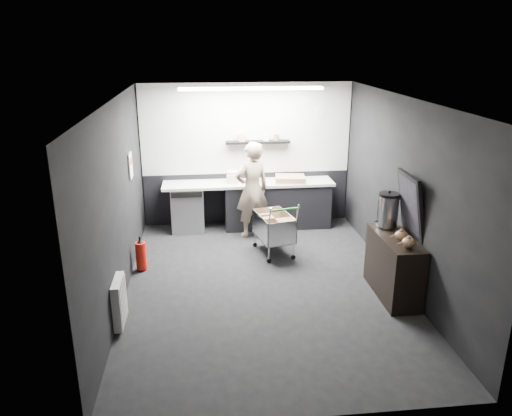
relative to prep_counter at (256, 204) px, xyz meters
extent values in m
plane|color=black|center=(-0.14, -2.42, -0.46)|extent=(5.50, 5.50, 0.00)
plane|color=silver|center=(-0.14, -2.42, 2.24)|extent=(5.50, 5.50, 0.00)
plane|color=black|center=(-0.14, 0.33, 0.89)|extent=(5.50, 0.00, 5.50)
plane|color=black|center=(-0.14, -5.17, 0.89)|extent=(5.50, 0.00, 5.50)
plane|color=black|center=(-2.14, -2.42, 0.89)|extent=(0.00, 5.50, 5.50)
plane|color=black|center=(1.86, -2.42, 0.89)|extent=(0.00, 5.50, 5.50)
cube|color=silver|center=(-0.14, 0.31, 1.39)|extent=(3.95, 0.02, 1.70)
cube|color=black|center=(-0.14, 0.31, 0.04)|extent=(3.95, 0.02, 1.00)
cube|color=black|center=(0.06, 0.20, 1.16)|extent=(1.20, 0.22, 0.04)
cylinder|color=silver|center=(1.26, 0.30, 1.69)|extent=(0.20, 0.03, 0.20)
cube|color=white|center=(-2.12, -1.12, 1.09)|extent=(0.02, 0.30, 0.40)
cube|color=red|center=(-2.11, -1.12, 1.16)|extent=(0.02, 0.22, 0.10)
cube|color=silver|center=(-2.08, -3.32, -0.11)|extent=(0.10, 0.50, 0.60)
cube|color=white|center=(-0.14, -0.57, 2.21)|extent=(2.40, 0.20, 0.04)
cube|color=black|center=(0.41, 0.00, -0.03)|extent=(2.00, 0.56, 0.85)
cube|color=silver|center=(-0.14, 0.00, 0.42)|extent=(3.20, 0.60, 0.05)
cube|color=#9EA0A5|center=(-1.29, 0.00, -0.03)|extent=(0.60, 0.58, 0.85)
cube|color=black|center=(-1.29, -0.30, 0.32)|extent=(0.56, 0.02, 0.10)
imported|color=#BEB097|center=(-0.11, -0.45, 0.42)|extent=(0.74, 0.61, 1.76)
cube|color=silver|center=(0.17, -1.27, -0.17)|extent=(0.67, 0.88, 0.02)
cube|color=silver|center=(-0.08, -1.27, 0.03)|extent=(0.19, 0.77, 0.42)
cube|color=silver|center=(0.41, -1.27, 0.03)|extent=(0.19, 0.77, 0.42)
cube|color=silver|center=(0.17, -1.65, 0.03)|extent=(0.50, 0.13, 0.42)
cube|color=silver|center=(0.17, -0.89, 0.03)|extent=(0.50, 0.13, 0.42)
cylinder|color=silver|center=(-0.05, -1.62, -0.30)|extent=(0.02, 0.02, 0.28)
cylinder|color=silver|center=(0.38, -1.62, -0.30)|extent=(0.02, 0.02, 0.28)
cylinder|color=silver|center=(-0.05, -0.92, -0.30)|extent=(0.02, 0.02, 0.28)
cylinder|color=silver|center=(0.38, -0.92, -0.30)|extent=(0.02, 0.02, 0.28)
cylinder|color=#258A2A|center=(0.17, -1.71, 0.47)|extent=(0.50, 0.14, 0.03)
cube|color=brown|center=(0.06, -1.18, 0.01)|extent=(0.28, 0.32, 0.35)
cube|color=brown|center=(0.30, -1.38, -0.01)|extent=(0.26, 0.30, 0.31)
cylinder|color=black|center=(-0.05, -1.62, -0.42)|extent=(0.08, 0.05, 0.07)
cylinder|color=black|center=(-0.05, -0.92, -0.42)|extent=(0.08, 0.05, 0.07)
cylinder|color=black|center=(0.38, -1.62, -0.42)|extent=(0.08, 0.05, 0.07)
cylinder|color=black|center=(0.38, -0.92, -0.42)|extent=(0.08, 0.05, 0.07)
cube|color=black|center=(1.62, -2.89, -0.02)|extent=(0.44, 1.17, 0.88)
cylinder|color=silver|center=(1.62, -2.50, 0.67)|extent=(0.29, 0.29, 0.45)
cylinder|color=black|center=(1.62, -2.50, 0.91)|extent=(0.29, 0.29, 0.04)
sphere|color=black|center=(1.62, -2.50, 0.95)|extent=(0.05, 0.05, 0.05)
ellipsoid|color=brown|center=(1.62, -3.04, 0.50)|extent=(0.18, 0.18, 0.14)
ellipsoid|color=brown|center=(1.62, -3.29, 0.50)|extent=(0.18, 0.18, 0.14)
cube|color=black|center=(1.80, -2.85, 0.86)|extent=(0.20, 0.68, 0.88)
cube|color=black|center=(1.78, -2.85, 0.86)|extent=(0.14, 0.59, 0.75)
cylinder|color=red|center=(-1.99, -1.70, -0.21)|extent=(0.16, 0.16, 0.44)
cone|color=black|center=(-1.99, -1.70, 0.03)|extent=(0.11, 0.11, 0.07)
cylinder|color=black|center=(-1.99, -1.70, 0.08)|extent=(0.03, 0.03, 0.07)
cube|color=#A67D58|center=(0.65, -0.05, 0.50)|extent=(0.59, 0.48, 0.11)
cylinder|color=silver|center=(-0.43, 0.00, 0.55)|extent=(0.22, 0.22, 0.22)
cube|color=silver|center=(-0.44, -0.05, 0.53)|extent=(0.20, 0.17, 0.17)
camera|label=1|loc=(-0.99, -8.97, 3.00)|focal=35.00mm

